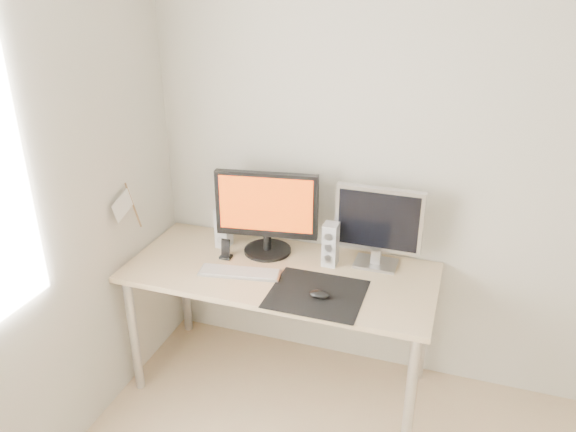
# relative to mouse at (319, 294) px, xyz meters

# --- Properties ---
(wall_back) EXTENTS (3.50, 0.00, 3.50)m
(wall_back) POSITION_rel_mouse_xyz_m (0.67, 0.56, 0.50)
(wall_back) COLOR beige
(wall_back) RESTS_ON ground
(mousepad) EXTENTS (0.45, 0.40, 0.00)m
(mousepad) POSITION_rel_mouse_xyz_m (-0.02, 0.03, -0.02)
(mousepad) COLOR black
(mousepad) RESTS_ON desk
(mouse) EXTENTS (0.10, 0.06, 0.04)m
(mouse) POSITION_rel_mouse_xyz_m (0.00, 0.00, 0.00)
(mouse) COLOR black
(mouse) RESTS_ON mousepad
(desk) EXTENTS (1.60, 0.70, 0.73)m
(desk) POSITION_rel_mouse_xyz_m (-0.26, 0.19, -0.10)
(desk) COLOR #D1B587
(desk) RESTS_ON ground
(main_monitor) EXTENTS (0.55, 0.30, 0.47)m
(main_monitor) POSITION_rel_mouse_xyz_m (-0.40, 0.36, 0.23)
(main_monitor) COLOR black
(main_monitor) RESTS_ON desk
(second_monitor) EXTENTS (0.45, 0.16, 0.43)m
(second_monitor) POSITION_rel_mouse_xyz_m (0.20, 0.41, 0.22)
(second_monitor) COLOR #B5B5B7
(second_monitor) RESTS_ON desk
(speaker_left) EXTENTS (0.07, 0.09, 0.23)m
(speaker_left) POSITION_rel_mouse_xyz_m (-0.65, 0.35, 0.10)
(speaker_left) COLOR silver
(speaker_left) RESTS_ON desk
(speaker_right) EXTENTS (0.07, 0.09, 0.23)m
(speaker_right) POSITION_rel_mouse_xyz_m (-0.04, 0.34, 0.10)
(speaker_right) COLOR silver
(speaker_right) RESTS_ON desk
(keyboard) EXTENTS (0.43, 0.19, 0.02)m
(keyboard) POSITION_rel_mouse_xyz_m (-0.45, 0.09, -0.01)
(keyboard) COLOR #ABABAD
(keyboard) RESTS_ON desk
(phone_dock) EXTENTS (0.06, 0.05, 0.11)m
(phone_dock) POSITION_rel_mouse_xyz_m (-0.59, 0.23, 0.01)
(phone_dock) COLOR black
(phone_dock) RESTS_ON desk
(pennant) EXTENTS (0.01, 0.23, 0.29)m
(pennant) POSITION_rel_mouse_xyz_m (-1.05, 0.05, 0.30)
(pennant) COLOR #A57F54
(pennant) RESTS_ON wall_left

